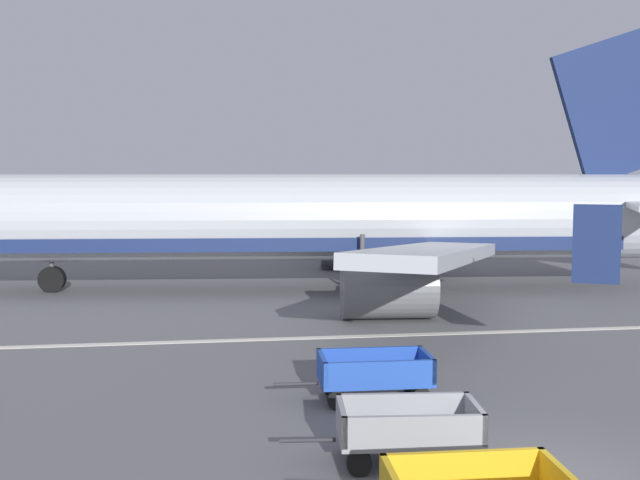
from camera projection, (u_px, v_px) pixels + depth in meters
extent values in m
cube|color=#3D7033|center=(278.00, 230.00, 64.31)|extent=(220.00, 28.00, 0.06)
cube|color=silver|center=(391.00, 335.00, 24.03)|extent=(120.00, 0.36, 0.01)
cylinder|color=#B2B7BC|center=(299.00, 217.00, 32.74)|extent=(30.21, 6.30, 3.70)
cube|color=navy|center=(299.00, 241.00, 32.84)|extent=(27.20, 5.85, 0.56)
cube|color=#B2B7BC|center=(433.00, 254.00, 24.73)|extent=(8.22, 12.76, 1.35)
cube|color=navy|center=(596.00, 244.00, 18.32)|extent=(1.07, 0.68, 1.90)
cylinder|color=slate|center=(388.00, 288.00, 26.34)|extent=(3.37, 2.37, 2.10)
cube|color=#B2B7BC|center=(371.00, 219.00, 41.33)|extent=(6.29, 13.19, 1.35)
cube|color=navy|center=(400.00, 197.00, 47.84)|extent=(1.11, 0.51, 1.90)
cylinder|color=slate|center=(351.00, 247.00, 39.84)|extent=(3.37, 2.37, 2.10)
cube|color=navy|center=(617.00, 107.00, 33.05)|extent=(5.99, 0.88, 6.88)
cube|color=#B2B7BC|center=(588.00, 200.00, 36.63)|extent=(2.92, 5.47, 0.24)
cylinder|color=#4C4C51|center=(51.00, 255.00, 32.32)|extent=(0.20, 0.20, 2.04)
cylinder|color=black|center=(52.00, 279.00, 32.42)|extent=(1.14, 0.54, 1.10)
cylinder|color=#4C4C51|center=(362.00, 259.00, 30.84)|extent=(0.20, 0.20, 2.04)
cylinder|color=black|center=(362.00, 285.00, 30.93)|extent=(1.14, 0.54, 1.10)
cylinder|color=#4C4C51|center=(352.00, 248.00, 35.21)|extent=(0.20, 0.20, 2.04)
cylinder|color=black|center=(352.00, 270.00, 35.31)|extent=(1.14, 0.54, 1.10)
cube|color=gold|center=(463.00, 469.00, 11.33)|extent=(2.50, 0.19, 0.55)
cube|color=gray|center=(408.00, 436.00, 13.63)|extent=(2.62, 1.62, 0.08)
cube|color=gray|center=(415.00, 432.00, 12.95)|extent=(2.50, 0.32, 0.55)
cube|color=gray|center=(403.00, 408.00, 14.24)|extent=(2.50, 0.32, 0.55)
cube|color=gray|center=(341.00, 420.00, 13.54)|extent=(0.23, 1.40, 0.55)
cube|color=gray|center=(475.00, 418.00, 13.66)|extent=(0.23, 1.40, 0.55)
cylinder|color=#2D2D33|center=(308.00, 440.00, 13.54)|extent=(1.00, 0.17, 0.08)
cylinder|color=black|center=(359.00, 463.00, 13.05)|extent=(0.45, 0.20, 0.44)
cylinder|color=black|center=(353.00, 440.00, 14.16)|extent=(0.45, 0.20, 0.44)
cylinder|color=black|center=(468.00, 461.00, 13.14)|extent=(0.45, 0.20, 0.44)
cylinder|color=black|center=(453.00, 438.00, 14.26)|extent=(0.45, 0.20, 0.44)
cube|color=#234CB2|center=(375.00, 380.00, 17.27)|extent=(2.53, 1.46, 0.08)
cube|color=#234CB2|center=(380.00, 374.00, 16.60)|extent=(2.50, 0.16, 0.55)
cube|color=#234CB2|center=(370.00, 359.00, 17.88)|extent=(2.50, 0.16, 0.55)
cube|color=#234CB2|center=(322.00, 368.00, 17.10)|extent=(0.13, 1.40, 0.55)
cube|color=#234CB2|center=(427.00, 364.00, 17.38)|extent=(0.13, 1.40, 0.55)
cylinder|color=#2D2D33|center=(295.00, 384.00, 17.07)|extent=(1.00, 0.10, 0.08)
cylinder|color=black|center=(337.00, 400.00, 16.63)|extent=(0.44, 0.17, 0.44)
cylinder|color=black|center=(330.00, 385.00, 17.74)|extent=(0.44, 0.17, 0.44)
cylinder|color=black|center=(421.00, 397.00, 16.85)|extent=(0.44, 0.17, 0.44)
cylinder|color=black|center=(409.00, 383.00, 17.96)|extent=(0.44, 0.17, 0.44)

